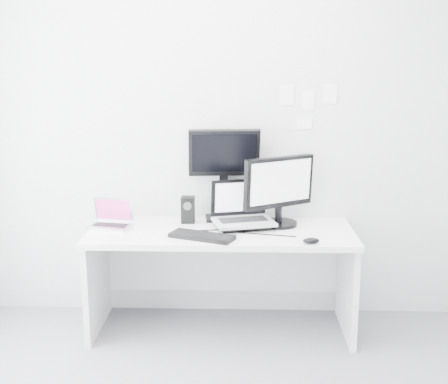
# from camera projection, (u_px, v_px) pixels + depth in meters

# --- Properties ---
(back_wall) EXTENTS (3.60, 0.00, 3.60)m
(back_wall) POSITION_uv_depth(u_px,v_px,m) (223.00, 133.00, 4.24)
(back_wall) COLOR silver
(back_wall) RESTS_ON ground
(desk) EXTENTS (1.80, 0.70, 0.73)m
(desk) POSITION_uv_depth(u_px,v_px,m) (221.00, 281.00, 4.11)
(desk) COLOR white
(desk) RESTS_ON ground
(macbook) EXTENTS (0.32, 0.26, 0.21)m
(macbook) POSITION_uv_depth(u_px,v_px,m) (109.00, 213.00, 4.05)
(macbook) COLOR #BCBCC0
(macbook) RESTS_ON desk
(speaker) EXTENTS (0.12, 0.12, 0.19)m
(speaker) POSITION_uv_depth(u_px,v_px,m) (188.00, 210.00, 4.20)
(speaker) COLOR black
(speaker) RESTS_ON desk
(dell_laptop) EXTENTS (0.47, 0.40, 0.33)m
(dell_laptop) POSITION_uv_depth(u_px,v_px,m) (244.00, 205.00, 4.04)
(dell_laptop) COLOR #A3A5AB
(dell_laptop) RESTS_ON desk
(rear_monitor) EXTENTS (0.52, 0.23, 0.68)m
(rear_monitor) POSITION_uv_depth(u_px,v_px,m) (224.00, 173.00, 4.22)
(rear_monitor) COLOR black
(rear_monitor) RESTS_ON desk
(samsung_monitor) EXTENTS (0.60, 0.50, 0.50)m
(samsung_monitor) POSITION_uv_depth(u_px,v_px,m) (280.00, 190.00, 4.09)
(samsung_monitor) COLOR black
(samsung_monitor) RESTS_ON desk
(keyboard) EXTENTS (0.45, 0.30, 0.03)m
(keyboard) POSITION_uv_depth(u_px,v_px,m) (202.00, 236.00, 3.84)
(keyboard) COLOR black
(keyboard) RESTS_ON desk
(mouse) EXTENTS (0.13, 0.10, 0.04)m
(mouse) POSITION_uv_depth(u_px,v_px,m) (311.00, 241.00, 3.73)
(mouse) COLOR black
(mouse) RESTS_ON desk
(wall_note_0) EXTENTS (0.10, 0.00, 0.14)m
(wall_note_0) POSITION_uv_depth(u_px,v_px,m) (287.00, 95.00, 4.16)
(wall_note_0) COLOR white
(wall_note_0) RESTS_ON back_wall
(wall_note_1) EXTENTS (0.09, 0.00, 0.13)m
(wall_note_1) POSITION_uv_depth(u_px,v_px,m) (308.00, 101.00, 4.16)
(wall_note_1) COLOR white
(wall_note_1) RESTS_ON back_wall
(wall_note_2) EXTENTS (0.10, 0.00, 0.14)m
(wall_note_2) POSITION_uv_depth(u_px,v_px,m) (330.00, 94.00, 4.15)
(wall_note_2) COLOR white
(wall_note_2) RESTS_ON back_wall
(wall_note_3) EXTENTS (0.11, 0.00, 0.08)m
(wall_note_3) POSITION_uv_depth(u_px,v_px,m) (304.00, 124.00, 4.20)
(wall_note_3) COLOR white
(wall_note_3) RESTS_ON back_wall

